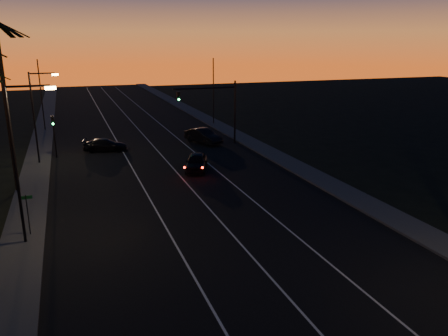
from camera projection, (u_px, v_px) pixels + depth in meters
name	position (u px, v px, depth m)	size (l,w,h in m)	color
road	(174.00, 176.00, 37.46)	(20.00, 170.00, 0.01)	black
sidewalk_left	(32.00, 189.00, 33.79)	(2.40, 170.00, 0.16)	#3E3D3B
sidewalk_right	(290.00, 163.00, 41.08)	(2.40, 170.00, 0.16)	#3E3D3B
lane_stripe_left	(139.00, 179.00, 36.47)	(0.12, 160.00, 0.01)	silver
lane_stripe_mid	(179.00, 175.00, 37.62)	(0.12, 160.00, 0.01)	silver
lane_stripe_right	(218.00, 171.00, 38.76)	(0.12, 160.00, 0.01)	silver
palm_far	(4.00, 92.00, 31.36)	(4.25, 4.16, 12.53)	black
streetlight_left_near	(20.00, 153.00, 23.45)	(2.55, 0.26, 9.00)	black
streetlight_left_far	(37.00, 110.00, 39.79)	(2.55, 0.26, 8.50)	black
street_sign	(27.00, 210.00, 25.35)	(0.70, 0.06, 2.60)	black
signal_mast	(215.00, 102.00, 47.48)	(7.10, 0.41, 7.00)	black
signal_post	(54.00, 129.00, 42.58)	(0.28, 0.37, 4.20)	black
far_pole_left	(41.00, 96.00, 55.21)	(0.14, 0.14, 9.00)	black
far_pole_right	(213.00, 92.00, 59.67)	(0.14, 0.14, 9.00)	black
lead_car	(196.00, 162.00, 38.92)	(3.39, 5.18, 1.50)	black
right_car	(203.00, 136.00, 49.39)	(3.50, 5.23, 1.63)	black
cross_car	(105.00, 145.00, 45.77)	(4.81, 2.77, 1.31)	black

